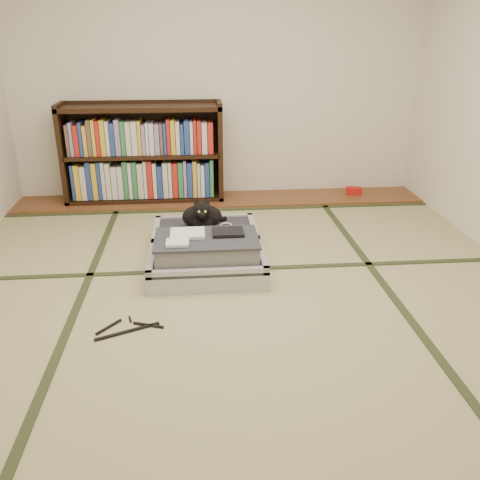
{
  "coord_description": "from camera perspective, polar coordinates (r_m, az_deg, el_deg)",
  "views": [
    {
      "loc": [
        -0.23,
        -2.86,
        1.59
      ],
      "look_at": [
        0.05,
        0.35,
        0.25
      ],
      "focal_mm": 38.0,
      "sensor_mm": 36.0,
      "label": 1
    }
  ],
  "objects": [
    {
      "name": "suitcase",
      "position": [
        3.71,
        -3.81,
        -1.02
      ],
      "size": [
        0.8,
        1.07,
        0.31
      ],
      "color": "silver",
      "rests_on": "floor"
    },
    {
      "name": "room_shell",
      "position": [
        2.88,
        -0.4,
        20.0
      ],
      "size": [
        4.5,
        4.5,
        4.5
      ],
      "color": "white",
      "rests_on": "ground"
    },
    {
      "name": "hanger",
      "position": [
        3.02,
        -12.45,
        -9.67
      ],
      "size": [
        0.38,
        0.25,
        0.01
      ],
      "color": "black",
      "rests_on": "floor"
    },
    {
      "name": "wood_strip",
      "position": [
        5.12,
        -2.19,
        4.57
      ],
      "size": [
        4.0,
        0.5,
        0.02
      ],
      "primitive_type": "cube",
      "color": "brown",
      "rests_on": "ground"
    },
    {
      "name": "floor",
      "position": [
        3.28,
        -0.33,
        -6.41
      ],
      "size": [
        4.5,
        4.5,
        0.0
      ],
      "primitive_type": "plane",
      "color": "tan",
      "rests_on": "ground"
    },
    {
      "name": "bookcase",
      "position": [
        5.09,
        -10.77,
        9.24
      ],
      "size": [
        1.53,
        0.35,
        0.98
      ],
      "color": "black",
      "rests_on": "wood_strip"
    },
    {
      "name": "red_item",
      "position": [
        5.38,
        12.67,
        5.42
      ],
      "size": [
        0.17,
        0.12,
        0.07
      ],
      "primitive_type": "cube",
      "rotation": [
        0.0,
        0.0,
        -0.23
      ],
      "color": "red",
      "rests_on": "wood_strip"
    },
    {
      "name": "cable_coil",
      "position": [
        3.99,
        -1.62,
        1.6
      ],
      "size": [
        0.11,
        0.11,
        0.03
      ],
      "color": "white",
      "rests_on": "suitcase"
    },
    {
      "name": "cat",
      "position": [
        3.92,
        -4.26,
        2.66
      ],
      "size": [
        0.36,
        0.36,
        0.29
      ],
      "color": "black",
      "rests_on": "suitcase"
    },
    {
      "name": "tatami_borders",
      "position": [
        3.72,
        -0.96,
        -2.67
      ],
      "size": [
        4.0,
        4.5,
        0.01
      ],
      "color": "#2D381E",
      "rests_on": "ground"
    }
  ]
}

